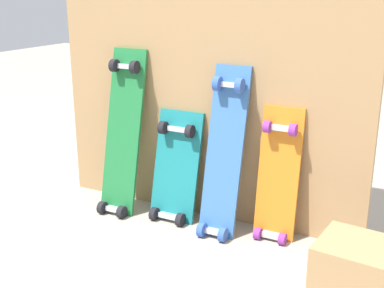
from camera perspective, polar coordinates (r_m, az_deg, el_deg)
ground_plane at (r=2.52m, az=0.73°, el=-8.30°), size 12.00×12.00×0.00m
plywood_wall_panel at (r=2.35m, az=1.58°, el=10.40°), size 1.56×0.04×1.61m
skateboard_green at (r=2.53m, az=-7.91°, el=0.58°), size 0.19×0.26×0.87m
skateboard_teal at (r=2.45m, az=-1.92°, el=-3.28°), size 0.23×0.20×0.59m
skateboard_blue at (r=2.28m, az=3.56°, el=-1.71°), size 0.17×0.25×0.83m
skateboard_orange at (r=2.27m, az=9.63°, el=-4.24°), size 0.19×0.15×0.67m
wooden_crate at (r=1.91m, az=17.86°, el=-14.01°), size 0.28×0.28×0.25m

